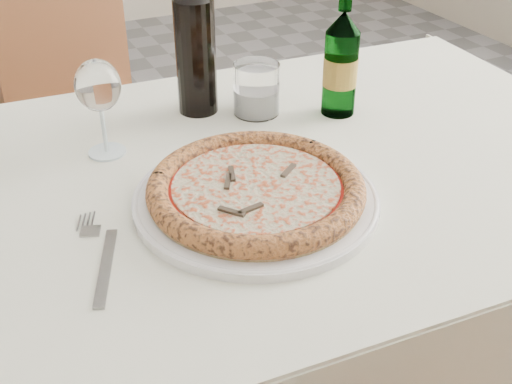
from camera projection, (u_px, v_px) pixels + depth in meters
dining_table at (230, 219)px, 1.07m from camera, size 1.43×0.89×0.76m
chair_far at (90, 118)px, 1.70m from camera, size 0.48×0.48×0.93m
plate at (256, 198)px, 0.94m from camera, size 0.36×0.36×0.02m
pizza at (256, 188)px, 0.93m from camera, size 0.32×0.32×0.03m
fork at (101, 255)px, 0.84m from camera, size 0.07×0.22×0.00m
wine_glass at (98, 88)px, 1.01m from camera, size 0.07×0.07×0.16m
tumbler at (256, 92)px, 1.19m from camera, size 0.09×0.09×0.10m
beer_bottle at (341, 64)px, 1.16m from camera, size 0.06×0.06×0.24m
wine_bottle at (195, 45)px, 1.15m from camera, size 0.07×0.07×0.30m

